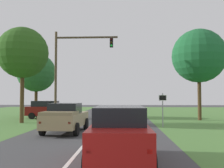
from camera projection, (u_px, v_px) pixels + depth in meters
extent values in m
plane|color=#424244|center=(91.00, 136.00, 15.91)|extent=(120.00, 120.00, 0.00)
cube|color=#9E1411|center=(120.00, 139.00, 9.38)|extent=(1.99, 5.01, 1.03)
cube|color=black|center=(120.00, 115.00, 9.66)|extent=(1.73, 3.12, 0.60)
cube|color=red|center=(89.00, 151.00, 6.95)|extent=(0.14, 0.06, 0.12)
cube|color=red|center=(150.00, 151.00, 6.90)|extent=(0.14, 0.06, 0.12)
cylinder|color=black|center=(96.00, 145.00, 10.92)|extent=(0.24, 0.72, 0.72)
cylinder|color=black|center=(143.00, 146.00, 10.86)|extent=(0.24, 0.72, 0.72)
cylinder|color=black|center=(87.00, 164.00, 7.84)|extent=(0.24, 0.72, 0.72)
cylinder|color=black|center=(152.00, 165.00, 7.78)|extent=(0.24, 0.72, 0.72)
cube|color=tan|center=(66.00, 120.00, 17.66)|extent=(2.24, 5.22, 0.85)
cube|color=black|center=(65.00, 108.00, 17.44)|extent=(1.88, 2.02, 0.67)
cube|color=#8F7D56|center=(60.00, 113.00, 16.10)|extent=(2.03, 2.03, 0.20)
cube|color=red|center=(40.00, 123.00, 15.20)|extent=(0.14, 0.06, 0.12)
cube|color=red|center=(69.00, 123.00, 15.06)|extent=(0.14, 0.06, 0.12)
cylinder|color=black|center=(58.00, 124.00, 19.32)|extent=(0.28, 0.81, 0.80)
cylinder|color=black|center=(86.00, 124.00, 19.15)|extent=(0.28, 0.81, 0.80)
cylinder|color=black|center=(43.00, 129.00, 16.14)|extent=(0.28, 0.81, 0.80)
cylinder|color=black|center=(76.00, 129.00, 15.97)|extent=(0.28, 0.81, 0.80)
cylinder|color=brown|center=(56.00, 76.00, 26.45)|extent=(0.24, 0.24, 8.79)
cube|color=#4C3D2B|center=(87.00, 37.00, 26.49)|extent=(6.12, 0.16, 0.16)
cube|color=black|center=(111.00, 43.00, 26.35)|extent=(0.32, 0.28, 0.90)
sphere|color=black|center=(111.00, 39.00, 26.21)|extent=(0.22, 0.22, 0.22)
sphere|color=black|center=(111.00, 42.00, 26.20)|extent=(0.22, 0.22, 0.22)
sphere|color=#1ED83F|center=(111.00, 45.00, 26.18)|extent=(0.22, 0.22, 0.22)
cylinder|color=gray|center=(163.00, 110.00, 20.52)|extent=(0.08, 0.08, 2.60)
cube|color=white|center=(163.00, 98.00, 20.54)|extent=(0.60, 0.03, 0.44)
cube|color=black|center=(163.00, 98.00, 20.52)|extent=(0.52, 0.01, 0.36)
cylinder|color=#4C351E|center=(199.00, 98.00, 26.83)|extent=(0.36, 0.36, 4.43)
sphere|color=#1D6032|center=(199.00, 56.00, 27.03)|extent=(5.39, 5.39, 5.39)
cube|color=maroon|center=(47.00, 111.00, 28.80)|extent=(4.35, 2.01, 0.95)
cube|color=black|center=(45.00, 104.00, 28.85)|extent=(2.63, 1.73, 0.60)
cube|color=red|center=(65.00, 111.00, 27.86)|extent=(0.06, 0.14, 0.12)
cube|color=red|center=(68.00, 110.00, 29.38)|extent=(0.06, 0.14, 0.12)
cylinder|color=black|center=(32.00, 116.00, 27.96)|extent=(0.69, 0.25, 0.68)
cylinder|color=black|center=(38.00, 115.00, 29.81)|extent=(0.69, 0.25, 0.68)
cylinder|color=black|center=(57.00, 116.00, 27.74)|extent=(0.69, 0.25, 0.68)
cylinder|color=black|center=(62.00, 115.00, 29.59)|extent=(0.69, 0.25, 0.68)
cylinder|color=#4C351E|center=(22.00, 97.00, 24.12)|extent=(0.36, 0.36, 4.60)
sphere|color=#2C571C|center=(23.00, 53.00, 24.31)|extent=(4.61, 4.61, 4.61)
cylinder|color=#4C351E|center=(36.00, 102.00, 31.91)|extent=(0.36, 0.36, 3.50)
sphere|color=#296330|center=(36.00, 73.00, 32.07)|extent=(4.59, 4.59, 4.59)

